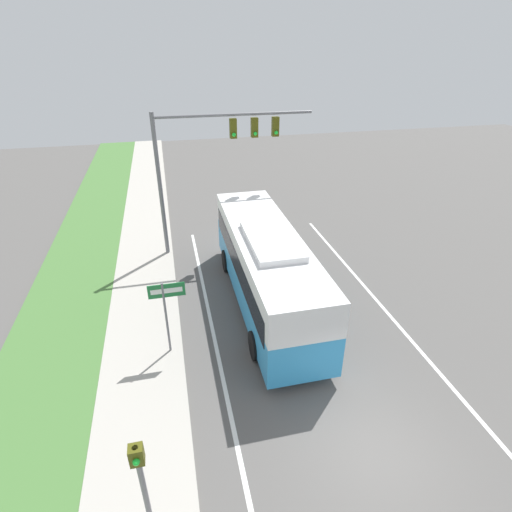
{
  "coord_description": "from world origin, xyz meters",
  "views": [
    {
      "loc": [
        -4.72,
        -6.12,
        9.95
      ],
      "look_at": [
        -1.33,
        8.48,
        1.79
      ],
      "focal_mm": 28.0,
      "sensor_mm": 36.0,
      "label": 1
    }
  ],
  "objects": [
    {
      "name": "lane_divider_far",
      "position": [
        3.6,
        0.0,
        0.0
      ],
      "size": [
        0.14,
        30.0,
        0.01
      ],
      "color": "silver",
      "rests_on": "ground_plane"
    },
    {
      "name": "bus",
      "position": [
        -1.15,
        7.47,
        1.9
      ],
      "size": [
        2.64,
        10.07,
        3.49
      ],
      "color": "#3393D1",
      "rests_on": "ground_plane"
    },
    {
      "name": "lane_divider_near",
      "position": [
        -3.6,
        0.0,
        0.0
      ],
      "size": [
        0.14,
        30.0,
        0.01
      ],
      "color": "silver",
      "rests_on": "ground_plane"
    },
    {
      "name": "sidewalk",
      "position": [
        -6.2,
        0.0,
        0.06
      ],
      "size": [
        2.8,
        80.0,
        0.12
      ],
      "color": "#ADA89E",
      "rests_on": "ground_plane"
    },
    {
      "name": "pedestrian_signal",
      "position": [
        -5.85,
        -0.84,
        2.14
      ],
      "size": [
        0.28,
        0.34,
        3.15
      ],
      "color": "slate",
      "rests_on": "ground_plane"
    },
    {
      "name": "signal_gantry",
      "position": [
        -2.5,
        12.93,
        5.28
      ],
      "size": [
        7.59,
        0.41,
        7.13
      ],
      "color": "slate",
      "rests_on": "ground_plane"
    },
    {
      "name": "street_sign",
      "position": [
        -5.17,
        5.27,
        2.09
      ],
      "size": [
        1.22,
        0.08,
        2.96
      ],
      "color": "slate",
      "rests_on": "ground_plane"
    },
    {
      "name": "ground_plane",
      "position": [
        0.0,
        0.0,
        0.0
      ],
      "size": [
        80.0,
        80.0,
        0.0
      ],
      "primitive_type": "plane",
      "color": "#565451"
    }
  ]
}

